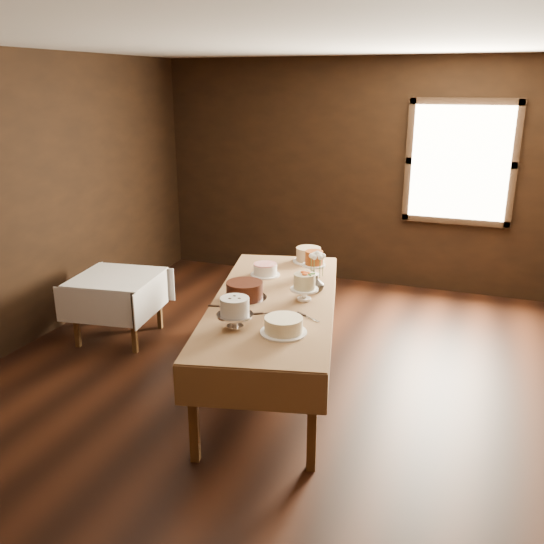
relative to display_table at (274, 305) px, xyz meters
The scene contains 20 objects.
floor 0.73m from the display_table, 161.67° to the right, with size 5.00×6.00×0.01m, color black.
ceiling 2.08m from the display_table, 161.67° to the right, with size 5.00×6.00×0.01m, color beige.
wall_back 3.05m from the display_table, 91.53° to the left, with size 5.00×0.02×2.80m, color black.
wall_left 2.67m from the display_table, behind, with size 0.02×6.00×2.80m, color black.
window 3.28m from the display_table, 67.27° to the left, with size 1.10×0.05×1.30m, color #FFEABF.
display_table is the anchor object (origin of this frame).
side_table 1.84m from the display_table, 169.50° to the left, with size 0.89×0.89×0.66m.
cake_speckled 1.12m from the display_table, 92.24° to the left, with size 0.34×0.34×0.15m.
cake_lattice 0.63m from the display_table, 117.88° to the left, with size 0.27×0.27×0.10m.
cake_caramel 0.73m from the display_table, 78.81° to the left, with size 0.22×0.22×0.25m.
cake_chocolate 0.27m from the display_table, 159.56° to the right, with size 0.42×0.42×0.14m.
cake_flowers 0.30m from the display_table, 13.20° to the left, with size 0.25×0.25×0.24m.
cake_swirl 0.69m from the display_table, 94.05° to the right, with size 0.27×0.27×0.25m.
cake_cream 0.72m from the display_table, 63.51° to the right, with size 0.39×0.39×0.12m.
cake_server_a 0.33m from the display_table, 70.75° to the right, with size 0.24×0.03×0.01m, color silver.
cake_server_b 0.54m from the display_table, 36.21° to the right, with size 0.24×0.03×0.01m, color silver.
cake_server_d 0.47m from the display_table, 59.99° to the left, with size 0.24×0.03×0.01m, color silver.
cake_server_e 0.42m from the display_table, 129.92° to the right, with size 0.24×0.03×0.01m, color silver.
flower_vase 0.43m from the display_table, 46.08° to the left, with size 0.13×0.13×0.14m, color #2D2823.
flower_bouquet 0.52m from the display_table, 46.08° to the left, with size 0.14×0.14×0.20m, color white, non-canonical shape.
Camera 1 is at (1.69, -4.24, 2.50)m, focal length 38.62 mm.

